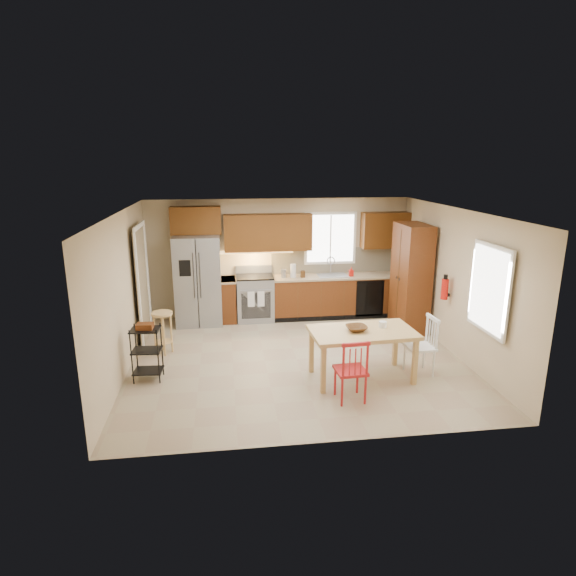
{
  "coord_description": "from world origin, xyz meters",
  "views": [
    {
      "loc": [
        -1.15,
        -7.48,
        3.3
      ],
      "look_at": [
        -0.09,
        0.4,
        1.15
      ],
      "focal_mm": 30.0,
      "sensor_mm": 36.0,
      "label": 1
    }
  ],
  "objects_px": {
    "chair_white": "(420,346)",
    "table_bowl": "(356,331)",
    "range_stove": "(255,299)",
    "chair_red": "(351,369)",
    "table_jar": "(383,326)",
    "fire_extinguisher": "(445,289)",
    "refrigerator": "(198,280)",
    "bar_stool": "(163,333)",
    "soap_bottle": "(351,272)",
    "pantry": "(411,278)",
    "utility_cart": "(147,353)",
    "dining_table": "(362,355)"
  },
  "relations": [
    {
      "from": "fire_extinguisher",
      "to": "chair_red",
      "type": "xyz_separation_m",
      "value": [
        -2.1,
        -1.64,
        -0.64
      ]
    },
    {
      "from": "fire_extinguisher",
      "to": "dining_table",
      "type": "xyz_separation_m",
      "value": [
        -1.75,
        -0.99,
        -0.72
      ]
    },
    {
      "from": "soap_bottle",
      "to": "bar_stool",
      "type": "xyz_separation_m",
      "value": [
        -3.73,
        -1.52,
        -0.62
      ]
    },
    {
      "from": "chair_white",
      "to": "range_stove",
      "type": "bearing_deg",
      "value": 35.37
    },
    {
      "from": "table_bowl",
      "to": "table_jar",
      "type": "relative_size",
      "value": 2.35
    },
    {
      "from": "fire_extinguisher",
      "to": "soap_bottle",
      "type": "bearing_deg",
      "value": 120.53
    },
    {
      "from": "chair_red",
      "to": "table_bowl",
      "type": "bearing_deg",
      "value": 65.52
    },
    {
      "from": "soap_bottle",
      "to": "utility_cart",
      "type": "bearing_deg",
      "value": -146.44
    },
    {
      "from": "soap_bottle",
      "to": "utility_cart",
      "type": "xyz_separation_m",
      "value": [
        -3.85,
        -2.56,
        -0.56
      ]
    },
    {
      "from": "pantry",
      "to": "table_jar",
      "type": "bearing_deg",
      "value": -121.73
    },
    {
      "from": "fire_extinguisher",
      "to": "chair_white",
      "type": "bearing_deg",
      "value": -130.19
    },
    {
      "from": "chair_white",
      "to": "table_bowl",
      "type": "height_order",
      "value": "chair_white"
    },
    {
      "from": "refrigerator",
      "to": "dining_table",
      "type": "bearing_deg",
      "value": -48.96
    },
    {
      "from": "refrigerator",
      "to": "range_stove",
      "type": "bearing_deg",
      "value": 2.99
    },
    {
      "from": "range_stove",
      "to": "table_jar",
      "type": "distance_m",
      "value": 3.44
    },
    {
      "from": "chair_white",
      "to": "table_jar",
      "type": "relative_size",
      "value": 6.83
    },
    {
      "from": "dining_table",
      "to": "table_bowl",
      "type": "relative_size",
      "value": 4.94
    },
    {
      "from": "chair_red",
      "to": "table_bowl",
      "type": "height_order",
      "value": "chair_red"
    },
    {
      "from": "refrigerator",
      "to": "table_jar",
      "type": "bearing_deg",
      "value": -44.42
    },
    {
      "from": "chair_red",
      "to": "bar_stool",
      "type": "height_order",
      "value": "chair_red"
    },
    {
      "from": "refrigerator",
      "to": "fire_extinguisher",
      "type": "xyz_separation_m",
      "value": [
        4.33,
        -1.98,
        0.19
      ]
    },
    {
      "from": "refrigerator",
      "to": "soap_bottle",
      "type": "xyz_separation_m",
      "value": [
        3.18,
        -0.02,
        0.09
      ]
    },
    {
      "from": "chair_red",
      "to": "soap_bottle",
      "type": "bearing_deg",
      "value": 71.93
    },
    {
      "from": "fire_extinguisher",
      "to": "range_stove",
      "type": "bearing_deg",
      "value": 147.38
    },
    {
      "from": "refrigerator",
      "to": "fire_extinguisher",
      "type": "height_order",
      "value": "refrigerator"
    },
    {
      "from": "chair_red",
      "to": "utility_cart",
      "type": "bearing_deg",
      "value": 157.08
    },
    {
      "from": "range_stove",
      "to": "chair_red",
      "type": "distance_m",
      "value": 3.83
    },
    {
      "from": "refrigerator",
      "to": "chair_white",
      "type": "height_order",
      "value": "refrigerator"
    },
    {
      "from": "range_stove",
      "to": "fire_extinguisher",
      "type": "distance_m",
      "value": 3.83
    },
    {
      "from": "bar_stool",
      "to": "chair_white",
      "type": "bearing_deg",
      "value": -12.52
    },
    {
      "from": "range_stove",
      "to": "bar_stool",
      "type": "xyz_separation_m",
      "value": [
        -1.7,
        -1.61,
        -0.09
      ]
    },
    {
      "from": "pantry",
      "to": "bar_stool",
      "type": "xyz_separation_m",
      "value": [
        -4.68,
        -0.62,
        -0.68
      ]
    },
    {
      "from": "chair_red",
      "to": "table_jar",
      "type": "relative_size",
      "value": 6.83
    },
    {
      "from": "table_jar",
      "to": "chair_red",
      "type": "bearing_deg",
      "value": -132.85
    },
    {
      "from": "refrigerator",
      "to": "dining_table",
      "type": "xyz_separation_m",
      "value": [
        2.58,
        -2.97,
        -0.53
      ]
    },
    {
      "from": "refrigerator",
      "to": "utility_cart",
      "type": "xyz_separation_m",
      "value": [
        -0.67,
        -2.58,
        -0.48
      ]
    },
    {
      "from": "table_jar",
      "to": "utility_cart",
      "type": "relative_size",
      "value": 0.16
    },
    {
      "from": "pantry",
      "to": "chair_red",
      "type": "xyz_separation_m",
      "value": [
        -1.9,
        -2.69,
        -0.59
      ]
    },
    {
      "from": "fire_extinguisher",
      "to": "bar_stool",
      "type": "relative_size",
      "value": 0.48
    },
    {
      "from": "fire_extinguisher",
      "to": "table_jar",
      "type": "relative_size",
      "value": 2.66
    },
    {
      "from": "fire_extinguisher",
      "to": "table_jar",
      "type": "height_order",
      "value": "fire_extinguisher"
    },
    {
      "from": "table_bowl",
      "to": "utility_cart",
      "type": "height_order",
      "value": "utility_cart"
    },
    {
      "from": "chair_white",
      "to": "pantry",
      "type": "bearing_deg",
      "value": -19.97
    },
    {
      "from": "chair_white",
      "to": "bar_stool",
      "type": "distance_m",
      "value": 4.31
    },
    {
      "from": "fire_extinguisher",
      "to": "bar_stool",
      "type": "distance_m",
      "value": 4.96
    },
    {
      "from": "pantry",
      "to": "dining_table",
      "type": "bearing_deg",
      "value": -127.13
    },
    {
      "from": "bar_stool",
      "to": "utility_cart",
      "type": "distance_m",
      "value": 1.04
    },
    {
      "from": "pantry",
      "to": "table_bowl",
      "type": "xyz_separation_m",
      "value": [
        -1.64,
        -2.04,
        -0.27
      ]
    },
    {
      "from": "refrigerator",
      "to": "table_jar",
      "type": "relative_size",
      "value": 13.45
    },
    {
      "from": "refrigerator",
      "to": "utility_cart",
      "type": "height_order",
      "value": "refrigerator"
    }
  ]
}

